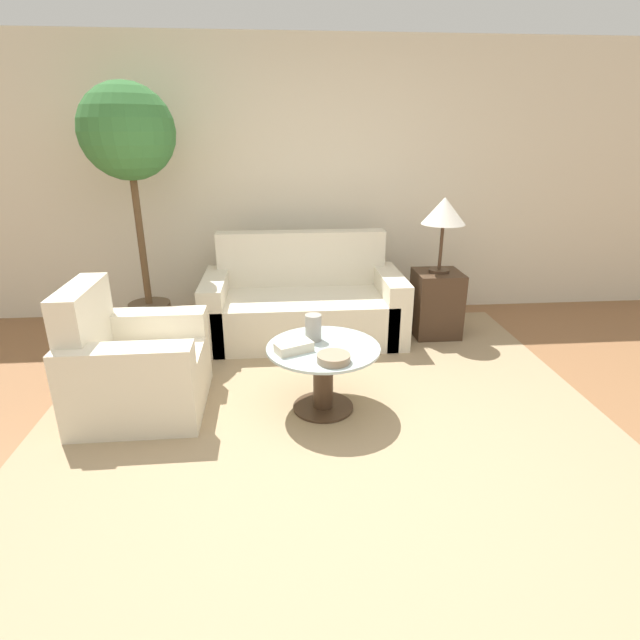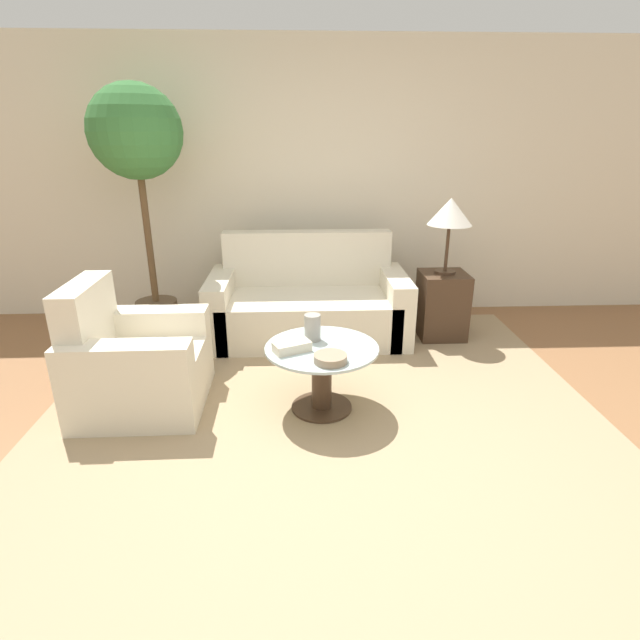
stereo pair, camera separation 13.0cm
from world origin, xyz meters
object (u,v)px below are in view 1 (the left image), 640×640
table_lamp (444,213)px  book_stack (294,347)px  potted_plant (130,151)px  sofa_main (303,305)px  armchair (132,370)px  vase (313,328)px  bowl (334,358)px  coffee_table (323,369)px

table_lamp → book_stack: bearing=-135.7°
potted_plant → book_stack: bearing=-49.9°
sofa_main → book_stack: bearing=-95.4°
armchair → table_lamp: 2.80m
vase → bowl: vase is taller
table_lamp → bowl: size_ratio=3.19×
armchair → vase: armchair is taller
potted_plant → vase: potted_plant is taller
armchair → potted_plant: 1.88m
table_lamp → potted_plant: (-2.60, 0.19, 0.50)m
table_lamp → potted_plant: size_ratio=0.30×
coffee_table → potted_plant: potted_plant is taller
table_lamp → armchair: bearing=-155.2°
bowl → book_stack: bearing=144.1°
vase → coffee_table: bearing=-64.2°
table_lamp → bowl: 1.95m
coffee_table → book_stack: (-0.19, -0.06, 0.19)m
sofa_main → table_lamp: bearing=-5.5°
table_lamp → potted_plant: potted_plant is taller
sofa_main → coffee_table: size_ratio=2.36×
sofa_main → book_stack: 1.45m
armchair → vase: size_ratio=4.85×
table_lamp → vase: table_lamp is taller
coffee_table → bowl: bearing=-79.9°
coffee_table → potted_plant: bearing=135.4°
book_stack → vase: bearing=28.2°
sofa_main → potted_plant: (-1.40, 0.07, 1.34)m
coffee_table → potted_plant: 2.43m
coffee_table → armchair: bearing=174.4°
armchair → bowl: armchair is taller
sofa_main → armchair: (-1.21, -1.24, -0.00)m
potted_plant → sofa_main: bearing=-3.0°
sofa_main → bowl: 1.61m
sofa_main → table_lamp: table_lamp is taller
potted_plant → vase: bearing=-43.3°
table_lamp → coffee_table: bearing=-132.7°
bowl → table_lamp: bearing=53.1°
table_lamp → book_stack: (-1.34, -1.31, -0.63)m
table_lamp → book_stack: table_lamp is taller
armchair → bowl: (1.31, -0.36, 0.20)m
sofa_main → armchair: size_ratio=2.02×
bowl → book_stack: 0.29m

